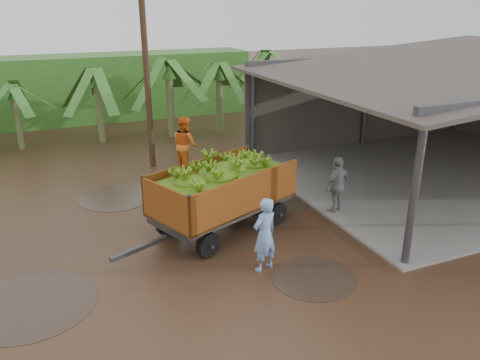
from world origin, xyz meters
name	(u,v)px	position (x,y,z in m)	size (l,w,h in m)	color
ground	(165,240)	(0.00, 0.00, 0.00)	(100.00, 100.00, 0.00)	black
packing_shed	(447,107)	(11.77, 1.77, 2.50)	(12.78, 10.80, 4.76)	gray
hedge_north	(54,90)	(-2.00, 16.00, 1.80)	(22.00, 3.00, 3.60)	#2D661E
banana_trailer	(222,189)	(1.73, -0.03, 1.27)	(5.77, 3.44, 3.46)	#B85E1A
man_blue	(265,235)	(1.89, -2.50, 0.97)	(0.70, 0.46, 1.93)	#77A1DA
man_grey	(337,185)	(5.45, -0.34, 0.95)	(1.11, 0.46, 1.89)	gray
utility_pole	(145,54)	(1.16, 6.52, 4.45)	(1.20, 0.24, 8.79)	#47301E
banana_plants	(53,122)	(-2.39, 8.23, 1.79)	(24.21, 20.55, 4.00)	#2D661E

